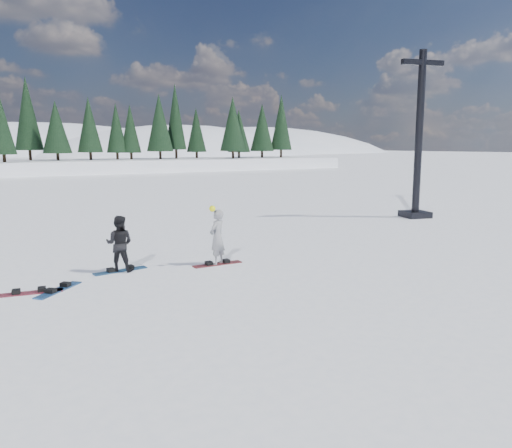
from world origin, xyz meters
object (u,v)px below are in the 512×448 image
(snowboarder_man, at_px, (119,244))
(snowboarder_woman, at_px, (217,237))
(snowboard_loose_a, at_px, (58,290))
(snowboard_loose_b, at_px, (29,293))
(lift_tower, at_px, (418,151))

(snowboarder_man, bearing_deg, snowboarder_woman, -162.01)
(snowboard_loose_a, bearing_deg, snowboard_loose_b, 127.40)
(lift_tower, xyz_separation_m, snowboarder_man, (-15.28, -3.30, -2.41))
(snowboard_loose_a, xyz_separation_m, snowboard_loose_b, (-0.64, 0.09, 0.00))
(lift_tower, bearing_deg, snowboarder_man, -154.00)
(lift_tower, xyz_separation_m, snowboard_loose_a, (-17.09, -4.41, -3.19))
(snowboard_loose_b, bearing_deg, snowboarder_woman, 12.56)
(snowboarder_man, relative_size, snowboard_loose_a, 1.05)
(lift_tower, height_order, snowboarder_man, lift_tower)
(snowboarder_woman, relative_size, snowboarder_man, 1.13)
(lift_tower, distance_m, snowboarder_man, 15.81)
(snowboard_loose_a, relative_size, snowboard_loose_b, 1.00)
(lift_tower, relative_size, snowboard_loose_b, 5.25)
(lift_tower, relative_size, snowboarder_man, 4.99)
(snowboarder_man, xyz_separation_m, snowboard_loose_b, (-2.45, -1.03, -0.77))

